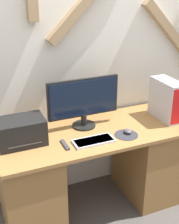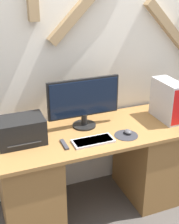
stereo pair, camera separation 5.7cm
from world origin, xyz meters
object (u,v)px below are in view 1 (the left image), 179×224
object	(u,v)px
mouse	(128,131)
printer	(21,131)
computer_tower	(167,100)
remote_control	(65,145)
keyboard	(94,141)
monitor	(84,100)

from	to	relation	value
mouse	printer	bearing A→B (deg)	167.22
computer_tower	remote_control	world-z (taller)	computer_tower
mouse	printer	distance (m)	0.88
computer_tower	printer	distance (m)	1.33
keyboard	remote_control	distance (m)	0.23
computer_tower	mouse	bearing A→B (deg)	-164.09
monitor	remote_control	world-z (taller)	monitor
printer	remote_control	xyz separation A→B (m)	(0.30, -0.18, -0.10)
computer_tower	printer	size ratio (longest dim) A/B	0.99
keyboard	printer	distance (m)	0.58
mouse	printer	size ratio (longest dim) A/B	0.21
printer	mouse	bearing A→B (deg)	-12.78
mouse	remote_control	distance (m)	0.56
keyboard	mouse	world-z (taller)	mouse
monitor	computer_tower	world-z (taller)	monitor
printer	remote_control	size ratio (longest dim) A/B	2.33
printer	remote_control	world-z (taller)	printer
monitor	computer_tower	size ratio (longest dim) A/B	1.74
keyboard	mouse	size ratio (longest dim) A/B	4.36
monitor	mouse	bearing A→B (deg)	-43.88
keyboard	printer	world-z (taller)	printer
computer_tower	remote_control	size ratio (longest dim) A/B	2.31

